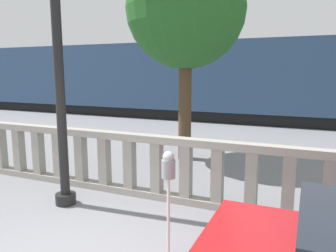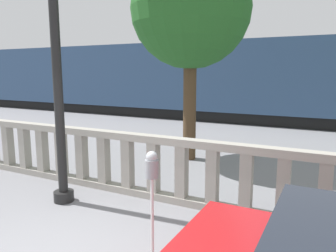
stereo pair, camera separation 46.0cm
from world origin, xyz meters
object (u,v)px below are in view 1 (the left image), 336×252
parking_meter (168,174)px  train_near (147,79)px  tree_right (186,9)px  lamppost (55,8)px

parking_meter → train_near: train_near is taller
parking_meter → tree_right: bearing=108.3°
parking_meter → tree_right: tree_right is taller
parking_meter → tree_right: (-1.65, 4.99, 2.91)m
train_near → tree_right: tree_right is taller
lamppost → train_near: 12.75m
lamppost → parking_meter: size_ratio=4.67×
parking_meter → tree_right: size_ratio=0.26×
lamppost → parking_meter: bearing=-21.8°
lamppost → tree_right: 4.11m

